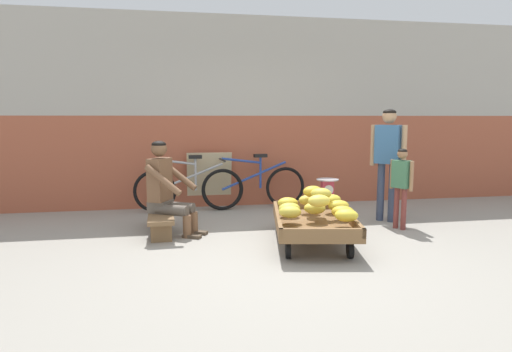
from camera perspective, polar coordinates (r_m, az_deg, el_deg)
ground_plane at (r=4.48m, az=3.88°, el=-10.84°), size 80.00×80.00×0.00m
back_wall at (r=7.12m, az=-1.74°, el=8.30°), size 16.00×0.30×3.00m
banana_cart at (r=4.96m, az=7.47°, el=-6.14°), size 1.08×1.57×0.36m
banana_pile at (r=4.96m, az=7.91°, el=-3.52°), size 0.96×1.10×0.26m
low_bench at (r=5.51m, az=-12.34°, el=-5.30°), size 0.34×1.11×0.27m
vendor_seated at (r=5.40m, az=-11.64°, el=-1.57°), size 0.74×0.64×1.14m
plastic_crate at (r=6.05m, az=9.26°, el=-4.54°), size 0.36×0.28×0.30m
weighing_scale at (r=5.99m, az=9.32°, el=-1.71°), size 0.30×0.30×0.29m
bicycle_near_left at (r=6.69m, az=-8.78°, el=-1.60°), size 1.66×0.48×0.86m
bicycle_far_left at (r=6.80m, az=-0.26°, el=-1.35°), size 1.66×0.48×0.86m
sign_board at (r=6.94m, az=-6.14°, el=-0.50°), size 0.70×0.23×0.88m
customer_adult at (r=6.17m, az=16.90°, el=2.99°), size 0.37×0.37×1.53m
customer_child at (r=5.80m, az=18.49°, el=-0.47°), size 0.22×0.30×1.03m
shopping_bag at (r=5.57m, az=10.00°, el=-5.94°), size 0.18×0.12×0.24m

